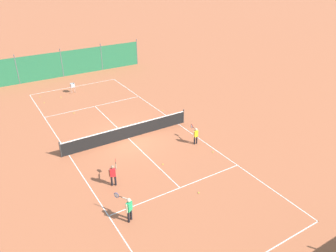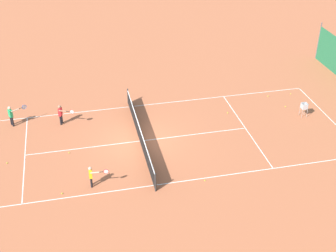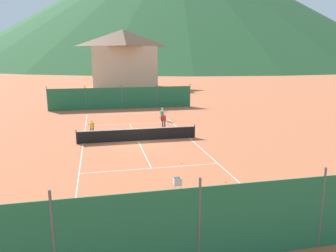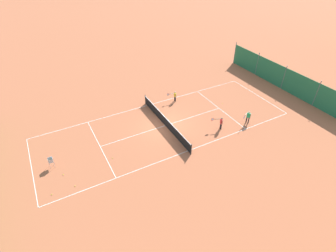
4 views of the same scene
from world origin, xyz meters
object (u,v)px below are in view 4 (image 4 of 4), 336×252
(tennis_ball_alley_right, at_px, (63,175))
(tennis_ball_service_box, at_px, (52,194))
(player_far_baseline, at_px, (221,122))
(tennis_ball_mid_court, at_px, (124,111))
(tennis_net, at_px, (165,121))
(tennis_ball_by_net_left, at_px, (222,103))
(tennis_ball_by_net_right, at_px, (75,186))
(player_far_service, at_px, (248,116))
(player_near_service, at_px, (175,96))
(tennis_ball_alley_left, at_px, (198,112))
(tennis_ball_far_corner, at_px, (112,158))
(tennis_ball_near_corner, at_px, (185,96))
(ball_hopper, at_px, (51,161))

(tennis_ball_alley_right, xyz_separation_m, tennis_ball_service_box, (1.55, -1.09, 0.00))
(player_far_baseline, xyz_separation_m, tennis_ball_mid_court, (-7.22, -6.88, -0.71))
(tennis_net, bearing_deg, tennis_ball_by_net_left, 94.53)
(tennis_ball_mid_court, xyz_separation_m, tennis_ball_by_net_right, (7.75, -6.71, 0.00))
(tennis_net, xyz_separation_m, player_far_service, (3.37, 7.18, 0.27))
(player_near_service, relative_size, tennis_ball_service_box, 17.79)
(tennis_ball_mid_court, bearing_deg, player_near_service, 81.38)
(player_far_baseline, distance_m, tennis_ball_alley_left, 3.33)
(player_far_baseline, xyz_separation_m, tennis_ball_far_corner, (-0.98, -10.22, -0.71))
(player_far_service, distance_m, tennis_ball_by_net_right, 16.50)
(tennis_ball_alley_left, bearing_deg, tennis_ball_near_corner, 172.06)
(tennis_ball_near_corner, bearing_deg, tennis_ball_service_box, -65.06)
(player_far_baseline, xyz_separation_m, tennis_ball_alley_left, (-3.24, -0.26, -0.71))
(tennis_ball_alley_right, bearing_deg, tennis_ball_service_box, -35.10)
(tennis_ball_far_corner, relative_size, tennis_ball_by_net_left, 1.00)
(tennis_ball_by_net_right, bearing_deg, tennis_ball_near_corner, 117.52)
(tennis_ball_far_corner, xyz_separation_m, tennis_ball_by_net_left, (-2.50, 13.23, 0.00))
(tennis_ball_far_corner, bearing_deg, player_near_service, 121.15)
(tennis_ball_mid_court, relative_size, tennis_ball_by_net_right, 1.00)
(tennis_ball_mid_court, bearing_deg, tennis_net, 30.98)
(tennis_ball_far_corner, bearing_deg, ball_hopper, -106.93)
(player_far_baseline, relative_size, tennis_ball_mid_court, 19.39)
(tennis_ball_alley_right, height_order, tennis_ball_by_net_left, same)
(tennis_ball_near_corner, relative_size, tennis_ball_by_net_right, 1.00)
(tennis_ball_alley_left, bearing_deg, player_far_service, 40.25)
(tennis_ball_by_net_left, bearing_deg, tennis_ball_near_corner, -138.76)
(tennis_ball_near_corner, bearing_deg, player_far_service, 20.54)
(tennis_ball_mid_court, bearing_deg, tennis_ball_by_net_right, -40.86)
(tennis_ball_alley_left, relative_size, tennis_ball_mid_court, 1.00)
(tennis_ball_by_net_left, distance_m, tennis_ball_service_box, 18.66)
(tennis_ball_near_corner, bearing_deg, tennis_ball_by_net_right, -62.48)
(tennis_ball_far_corner, distance_m, tennis_ball_alley_right, 3.90)
(tennis_ball_far_corner, bearing_deg, tennis_ball_near_corner, 118.55)
(player_far_baseline, relative_size, tennis_ball_far_corner, 19.39)
(tennis_net, distance_m, player_near_service, 4.59)
(tennis_ball_far_corner, xyz_separation_m, tennis_ball_alley_left, (-2.27, 9.97, 0.00))
(tennis_ball_by_net_left, height_order, ball_hopper, ball_hopper)
(tennis_ball_near_corner, bearing_deg, tennis_ball_mid_court, -94.51)
(tennis_net, xyz_separation_m, tennis_ball_service_box, (3.41, -10.93, -0.47))
(player_near_service, distance_m, tennis_ball_alley_right, 13.91)
(tennis_ball_alley_left, relative_size, tennis_ball_service_box, 1.00)
(ball_hopper, bearing_deg, player_far_service, 80.90)
(tennis_net, relative_size, player_near_service, 7.82)
(tennis_net, xyz_separation_m, ball_hopper, (0.56, -10.40, 0.15))
(tennis_ball_alley_right, bearing_deg, ball_hopper, -156.73)
(player_far_baseline, bearing_deg, tennis_ball_mid_court, -136.38)
(tennis_net, relative_size, tennis_ball_near_corner, 139.09)
(tennis_ball_mid_court, distance_m, tennis_ball_service_box, 11.37)
(tennis_ball_by_net_left, bearing_deg, player_far_baseline, -40.92)
(player_far_service, bearing_deg, tennis_ball_service_box, -89.87)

